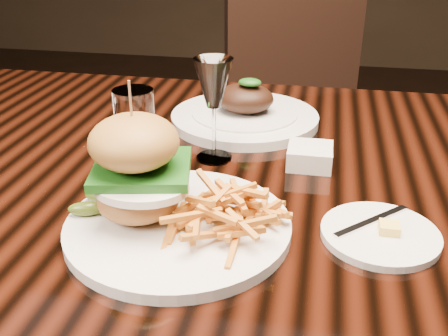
% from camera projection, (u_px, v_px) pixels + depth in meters
% --- Properties ---
extents(dining_table, '(1.60, 0.90, 0.75)m').
position_uv_depth(dining_table, '(264.00, 210.00, 0.87)').
color(dining_table, black).
rests_on(dining_table, ground).
extents(burger_plate, '(0.29, 0.29, 0.19)m').
position_uv_depth(burger_plate, '(169.00, 197.00, 0.65)').
color(burger_plate, silver).
rests_on(burger_plate, dining_table).
extents(side_saucer, '(0.15, 0.15, 0.02)m').
position_uv_depth(side_saucer, '(380.00, 234.00, 0.66)').
color(side_saucer, silver).
rests_on(side_saucer, dining_table).
extents(ramekin, '(0.07, 0.07, 0.03)m').
position_uv_depth(ramekin, '(310.00, 156.00, 0.84)').
color(ramekin, silver).
rests_on(ramekin, dining_table).
extents(wine_glass, '(0.06, 0.06, 0.17)m').
position_uv_depth(wine_glass, '(214.00, 87.00, 0.81)').
color(wine_glass, white).
rests_on(wine_glass, dining_table).
extents(water_tumbler, '(0.07, 0.07, 0.10)m').
position_uv_depth(water_tumbler, '(135.00, 117.00, 0.91)').
color(water_tumbler, white).
rests_on(water_tumbler, dining_table).
extents(far_dish, '(0.28, 0.28, 0.09)m').
position_uv_depth(far_dish, '(245.00, 114.00, 1.01)').
color(far_dish, silver).
rests_on(far_dish, dining_table).
extents(chair_far, '(0.61, 0.61, 0.95)m').
position_uv_depth(chair_far, '(303.00, 109.00, 1.70)').
color(chair_far, black).
rests_on(chair_far, ground).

